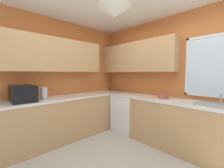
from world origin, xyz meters
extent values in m
cube|color=#D17238|center=(0.00, 1.70, 1.31)|extent=(3.81, 0.06, 2.62)
cube|color=#D17238|center=(-1.87, 0.00, 1.31)|extent=(0.06, 3.46, 2.62)
cube|color=silver|center=(0.92, 1.67, 1.54)|extent=(1.11, 0.02, 1.01)
cube|color=white|center=(0.92, 1.66, 1.02)|extent=(1.19, 0.04, 0.04)
cube|color=white|center=(0.35, 1.66, 1.54)|extent=(0.04, 0.04, 1.09)
cube|color=tan|center=(-1.68, -0.20, 1.80)|extent=(0.32, 2.34, 0.70)
cube|color=tan|center=(-0.81, 1.51, 1.80)|extent=(2.06, 0.32, 0.70)
cone|color=silver|center=(0.00, 0.00, 2.20)|extent=(0.44, 0.44, 0.14)
cube|color=tan|center=(-1.53, 0.00, 0.44)|extent=(0.62, 3.04, 0.88)
cube|color=silver|center=(-1.53, 0.00, 0.90)|extent=(0.65, 3.07, 0.04)
cube|color=tan|center=(0.21, 1.36, 0.44)|extent=(2.87, 0.62, 0.88)
cube|color=silver|center=(0.21, 1.36, 0.90)|extent=(2.90, 0.65, 0.04)
cube|color=white|center=(-0.87, 1.33, 0.44)|extent=(0.60, 0.60, 0.87)
cube|color=black|center=(-1.53, -0.74, 1.06)|extent=(0.48, 0.36, 0.29)
cylinder|color=#B7B7BC|center=(-1.51, -0.40, 1.03)|extent=(0.12, 0.12, 0.23)
cube|color=#9EA0A5|center=(0.92, 1.36, 0.92)|extent=(0.65, 0.40, 0.02)
cylinder|color=#B7B7BC|center=(0.92, 1.52, 1.01)|extent=(0.03, 0.03, 0.18)
cylinder|color=#B7B7BC|center=(0.92, 1.42, 1.09)|extent=(0.02, 0.20, 0.02)
cylinder|color=#B74C42|center=(0.03, 1.36, 0.96)|extent=(0.21, 0.21, 0.09)
camera|label=1|loc=(1.33, -1.31, 1.41)|focal=22.62mm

